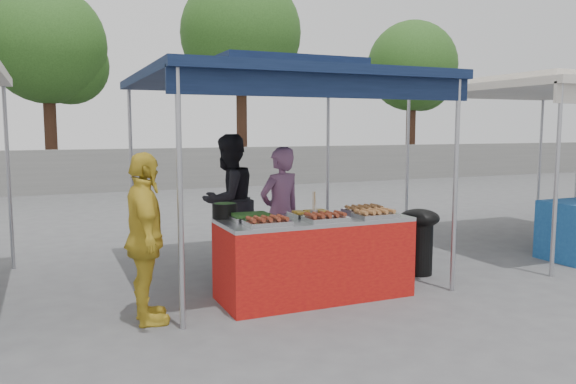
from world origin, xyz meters
name	(u,v)px	position (x,y,z in m)	size (l,w,h in m)	color
ground_plane	(310,294)	(0.00, 0.00, 0.00)	(80.00, 80.00, 0.00)	#515153
back_wall	(144,170)	(0.00, 11.00, 0.60)	(40.00, 0.25, 1.20)	slate
main_canopy	(276,79)	(0.00, 0.97, 2.37)	(3.20, 3.20, 2.57)	#A9A9AF
neighbor_stall_right	(572,141)	(4.50, 0.57, 1.60)	(3.20, 3.20, 2.57)	#A9A9AF
tree_1	(52,50)	(-2.25, 13.11, 4.07)	(3.53, 3.47, 5.96)	#3A2216
tree_2	(245,39)	(3.78, 13.06, 4.76)	(4.04, 4.04, 6.95)	#3A2216
tree_3	(415,70)	(10.48, 12.71, 3.96)	(3.45, 3.37, 5.80)	#3A2216
vendor_table	(314,258)	(0.00, -0.10, 0.43)	(2.00, 0.80, 0.85)	#AE1511
food_tray_fl	(267,222)	(-0.62, -0.34, 0.88)	(0.42, 0.30, 0.07)	#B4B4B8
food_tray_fm	(326,218)	(0.01, -0.34, 0.88)	(0.42, 0.30, 0.07)	#B4B4B8
food_tray_fr	(375,215)	(0.59, -0.34, 0.88)	(0.42, 0.30, 0.07)	#B4B4B8
food_tray_bl	(251,217)	(-0.66, 0.01, 0.88)	(0.42, 0.30, 0.07)	#B4B4B8
food_tray_bm	(310,214)	(0.00, -0.01, 0.88)	(0.42, 0.30, 0.07)	#B4B4B8
food_tray_br	(364,210)	(0.64, -0.04, 0.88)	(0.42, 0.30, 0.07)	#B4B4B8
cooking_pot	(225,210)	(-0.86, 0.29, 0.93)	(0.26, 0.26, 0.15)	black
skewer_cup	(314,215)	(-0.06, -0.21, 0.90)	(0.08, 0.08, 0.10)	#A9A9AF
wok_burner	(419,235)	(1.59, 0.23, 0.48)	(0.48, 0.48, 0.81)	black
crate_left	(271,271)	(-0.25, 0.51, 0.15)	(0.51, 0.36, 0.31)	navy
crate_right	(314,267)	(0.27, 0.47, 0.16)	(0.54, 0.38, 0.32)	navy
crate_stacked	(314,241)	(0.27, 0.47, 0.47)	(0.51, 0.35, 0.30)	navy
vendor_woman	(280,213)	(-0.02, 0.77, 0.78)	(0.57, 0.38, 1.57)	#7B4E73
helper_man	(229,200)	(-0.41, 1.58, 0.86)	(0.83, 0.65, 1.71)	black
customer_person	(145,239)	(-1.76, -0.21, 0.79)	(0.92, 0.38, 1.58)	gold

